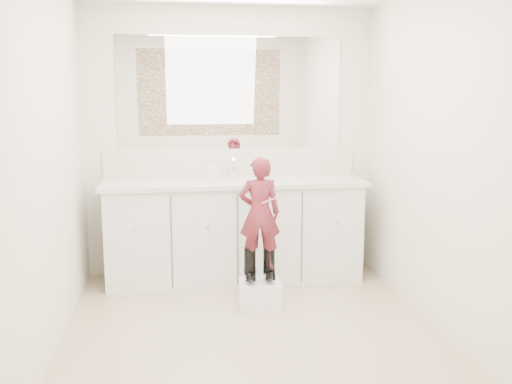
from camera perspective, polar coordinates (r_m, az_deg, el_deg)
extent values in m
plane|color=#9A8864|center=(4.05, -0.26, -14.03)|extent=(3.00, 3.00, 0.00)
plane|color=beige|center=(5.21, -2.56, 5.00)|extent=(2.60, 0.00, 2.60)
plane|color=beige|center=(2.27, 4.95, -1.26)|extent=(2.60, 0.00, 2.60)
plane|color=beige|center=(3.78, -20.24, 2.59)|extent=(0.00, 3.00, 3.00)
plane|color=beige|center=(4.11, 18.00, 3.25)|extent=(0.00, 3.00, 3.00)
cube|color=silver|center=(5.06, -2.18, -4.03)|extent=(2.20, 0.55, 0.85)
cube|color=beige|center=(4.96, -2.20, 0.92)|extent=(2.28, 0.58, 0.04)
cube|color=beige|center=(5.21, -2.52, 2.96)|extent=(2.28, 0.03, 0.25)
cube|color=white|center=(5.18, -2.58, 9.84)|extent=(2.00, 0.02, 1.00)
cube|color=#472819|center=(2.24, 5.06, 10.19)|extent=(2.00, 0.01, 1.20)
cylinder|color=silver|center=(5.11, -2.40, 1.98)|extent=(0.08, 0.08, 0.10)
imported|color=beige|center=(5.08, 1.07, 1.83)|extent=(0.11, 0.11, 0.08)
imported|color=silver|center=(4.91, -4.26, 2.18)|extent=(0.11, 0.11, 0.19)
cube|color=white|center=(4.50, 0.39, -10.14)|extent=(0.33, 0.28, 0.20)
imported|color=#A43244|center=(4.34, 0.36, -2.14)|extent=(0.33, 0.23, 0.87)
cylinder|color=#EC5B9E|center=(4.25, 1.45, -0.81)|extent=(0.14, 0.02, 0.06)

